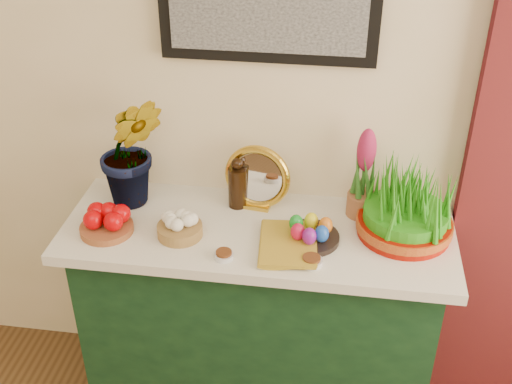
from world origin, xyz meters
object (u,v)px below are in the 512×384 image
sideboard (258,323)px  wheatgrass_sabzeh (407,205)px  book (259,242)px  hyacinth_green (130,133)px  mirror (257,178)px

sideboard → wheatgrass_sabzeh: 0.78m
book → wheatgrass_sabzeh: (0.49, 0.15, 0.10)m
hyacinth_green → book: size_ratio=2.23×
sideboard → book: bearing=-79.5°
hyacinth_green → wheatgrass_sabzeh: size_ratio=1.72×
book → hyacinth_green: bearing=151.8°
hyacinth_green → book: hyacinth_green is taller
sideboard → book: (0.02, -0.11, 0.48)m
mirror → book: bearing=-80.1°
mirror → book: 0.28m
hyacinth_green → wheatgrass_sabzeh: (0.99, -0.07, -0.17)m
sideboard → book: book is taller
hyacinth_green → sideboard: bearing=-24.8°
mirror → sideboard: bearing=-80.7°
sideboard → hyacinth_green: hyacinth_green is taller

